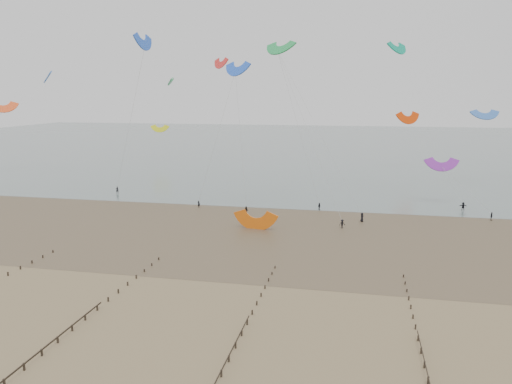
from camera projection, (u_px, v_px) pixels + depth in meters
ground at (227, 299)px, 61.72m from camera, size 500.00×500.00×0.00m
sea_and_shore at (253, 226)px, 95.59m from camera, size 500.00×665.00×0.03m
kitesurfer_lead at (199, 204)px, 111.19m from camera, size 0.62×0.46×1.58m
kitesurfers at (390, 212)px, 103.31m from camera, size 135.00×23.47×1.83m
grounded_kite at (255, 229)px, 93.55m from camera, size 8.01×6.66×3.99m
kites_airborne at (314, 97)px, 143.41m from camera, size 251.49×106.60×38.82m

